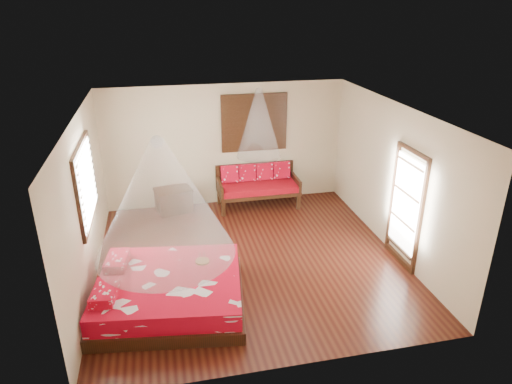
% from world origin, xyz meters
% --- Properties ---
extents(room, '(5.54, 5.54, 2.84)m').
position_xyz_m(room, '(0.00, 0.00, 1.40)').
color(room, black).
rests_on(room, ground).
extents(bed, '(2.55, 2.36, 0.65)m').
position_xyz_m(bed, '(-1.52, -1.06, 0.25)').
color(bed, black).
rests_on(bed, floor).
extents(daybed, '(1.87, 0.83, 0.96)m').
position_xyz_m(daybed, '(0.67, 2.38, 0.52)').
color(daybed, black).
rests_on(daybed, floor).
extents(storage_chest, '(0.91, 0.75, 0.54)m').
position_xyz_m(storage_chest, '(-1.27, 2.45, 0.28)').
color(storage_chest, black).
rests_on(storage_chest, floor).
extents(shutter_panel, '(1.52, 0.06, 1.32)m').
position_xyz_m(shutter_panel, '(0.67, 2.72, 1.90)').
color(shutter_panel, black).
rests_on(shutter_panel, wall_back).
extents(window_left, '(0.10, 1.74, 1.34)m').
position_xyz_m(window_left, '(-2.71, 0.20, 1.70)').
color(window_left, black).
rests_on(window_left, wall_left).
extents(glazed_door, '(0.08, 1.02, 2.16)m').
position_xyz_m(glazed_door, '(2.72, -0.60, 1.07)').
color(glazed_door, black).
rests_on(glazed_door, floor).
extents(wine_tray, '(0.23, 0.23, 0.19)m').
position_xyz_m(wine_tray, '(-0.94, -0.71, 0.55)').
color(wine_tray, brown).
rests_on(wine_tray, bed).
extents(mosquito_net_main, '(2.09, 2.09, 1.80)m').
position_xyz_m(mosquito_net_main, '(-1.50, -1.06, 1.85)').
color(mosquito_net_main, white).
rests_on(mosquito_net_main, ceiling).
extents(mosquito_net_daybed, '(0.99, 0.99, 1.50)m').
position_xyz_m(mosquito_net_daybed, '(0.67, 2.25, 2.00)').
color(mosquito_net_daybed, white).
rests_on(mosquito_net_daybed, ceiling).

